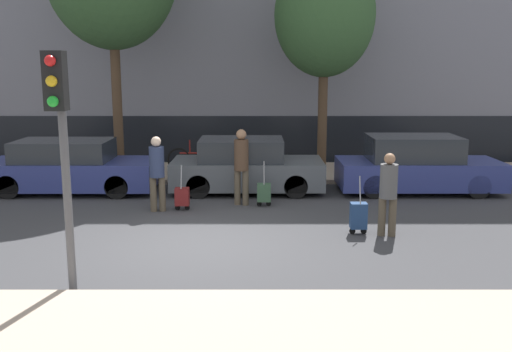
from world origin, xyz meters
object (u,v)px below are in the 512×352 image
object	(u,v)px
pedestrian_left	(157,169)
bare_tree_near_crossing	(325,16)
parked_car_2	(417,166)
parked_bicycle	(197,159)
parked_car_0	(70,168)
traffic_light	(60,124)
parked_car_1	(246,167)
pedestrian_center	(242,162)
pedestrian_right	(389,190)
trolley_right	(359,216)
trolley_left	(183,197)
trolley_center	(264,193)

from	to	relation	value
pedestrian_left	bare_tree_near_crossing	distance (m)	7.23
parked_car_2	parked_bicycle	world-z (taller)	parked_car_2
parked_car_0	traffic_light	distance (m)	7.43
parked_car_2	parked_car_1	bearing A→B (deg)	179.36
parked_car_1	pedestrian_center	xyz separation A→B (m)	(-0.08, -1.50, 0.38)
pedestrian_left	pedestrian_center	distance (m)	1.99
pedestrian_center	pedestrian_right	distance (m)	3.85
parked_car_2	trolley_right	distance (m)	4.46
trolley_left	pedestrian_right	size ratio (longest dim) A/B	0.65
parked_car_0	trolley_left	world-z (taller)	parked_car_0
parked_car_1	trolley_right	xyz separation A→B (m)	(2.29, -3.91, -0.28)
pedestrian_center	parked_car_0	bearing A→B (deg)	-3.54
pedestrian_center	bare_tree_near_crossing	xyz separation A→B (m)	(2.35, 3.91, 3.67)
parked_car_1	trolley_right	bearing A→B (deg)	-59.64
trolley_left	trolley_center	xyz separation A→B (m)	(1.89, 0.38, 0.01)
trolley_center	bare_tree_near_crossing	size ratio (longest dim) A/B	0.17
pedestrian_center	trolley_right	bearing A→B (deg)	148.25
pedestrian_center	traffic_light	bearing A→B (deg)	80.34
trolley_right	bare_tree_near_crossing	size ratio (longest dim) A/B	0.18
trolley_right	bare_tree_near_crossing	bearing A→B (deg)	90.16
pedestrian_left	traffic_light	world-z (taller)	traffic_light
parked_car_0	pedestrian_right	xyz separation A→B (m)	(7.45, -3.95, 0.28)
trolley_right	bare_tree_near_crossing	xyz separation A→B (m)	(-0.02, 6.32, 4.34)
parked_car_1	parked_car_2	xyz separation A→B (m)	(4.50, -0.05, 0.03)
pedestrian_left	parked_bicycle	distance (m)	4.43
pedestrian_left	trolley_left	size ratio (longest dim) A/B	1.62
pedestrian_center	trolley_center	xyz separation A→B (m)	(0.53, -0.13, -0.71)
parked_car_2	pedestrian_left	world-z (taller)	pedestrian_left
pedestrian_right	trolley_right	distance (m)	0.78
traffic_light	bare_tree_near_crossing	distance (m)	10.70
parked_car_2	traffic_light	distance (m)	9.93
parked_bicycle	parked_car_2	bearing A→B (deg)	-21.15
pedestrian_right	traffic_light	bearing A→B (deg)	-139.17
parked_car_2	pedestrian_center	size ratio (longest dim) A/B	2.31
parked_car_2	trolley_right	size ratio (longest dim) A/B	3.58
pedestrian_right	bare_tree_near_crossing	world-z (taller)	bare_tree_near_crossing
trolley_right	parked_bicycle	size ratio (longest dim) A/B	0.66
trolley_center	pedestrian_left	bearing A→B (deg)	-169.02
parked_car_2	trolley_right	xyz separation A→B (m)	(-2.20, -3.86, -0.31)
parked_car_0	parked_car_1	size ratio (longest dim) A/B	1.11
parked_bicycle	trolley_right	bearing A→B (deg)	-58.23
trolley_right	traffic_light	world-z (taller)	traffic_light
trolley_left	trolley_center	size ratio (longest dim) A/B	0.98
pedestrian_right	traffic_light	xyz separation A→B (m)	(-5.27, -2.91, 1.56)
pedestrian_left	traffic_light	distance (m)	5.08
trolley_left	pedestrian_center	xyz separation A→B (m)	(1.35, 0.51, 0.72)
parked_car_1	pedestrian_left	world-z (taller)	pedestrian_left
parked_car_0	pedestrian_right	distance (m)	8.44
parked_car_0	pedestrian_center	world-z (taller)	pedestrian_center
trolley_left	bare_tree_near_crossing	xyz separation A→B (m)	(3.71, 4.42, 4.39)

